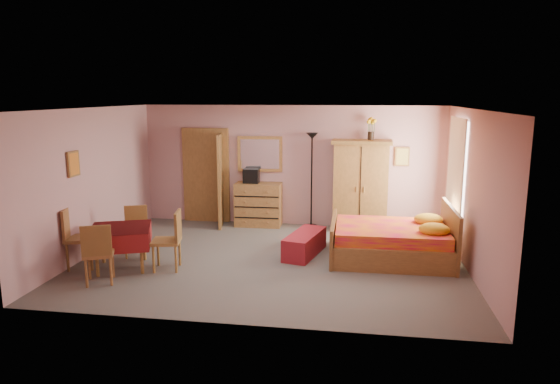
% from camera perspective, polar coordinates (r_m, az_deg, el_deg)
% --- Properties ---
extents(floor, '(6.50, 6.50, 0.00)m').
position_cam_1_polar(floor, '(8.74, -0.96, -7.77)').
color(floor, '#656059').
rests_on(floor, ground).
extents(ceiling, '(6.50, 6.50, 0.00)m').
position_cam_1_polar(ceiling, '(8.27, -1.01, 9.52)').
color(ceiling, brown).
rests_on(ceiling, wall_back).
extents(wall_back, '(6.50, 0.10, 2.60)m').
position_cam_1_polar(wall_back, '(10.85, 1.25, 3.01)').
color(wall_back, tan).
rests_on(wall_back, floor).
extents(wall_front, '(6.50, 0.10, 2.60)m').
position_cam_1_polar(wall_front, '(6.02, -5.01, -3.67)').
color(wall_front, tan).
rests_on(wall_front, floor).
extents(wall_left, '(0.10, 5.00, 2.60)m').
position_cam_1_polar(wall_left, '(9.51, -20.68, 1.13)').
color(wall_left, tan).
rests_on(wall_left, floor).
extents(wall_right, '(0.10, 5.00, 2.60)m').
position_cam_1_polar(wall_right, '(8.50, 21.16, -0.02)').
color(wall_right, tan).
rests_on(wall_right, floor).
extents(doorway, '(1.06, 0.12, 2.15)m').
position_cam_1_polar(doorway, '(11.27, -8.41, 1.78)').
color(doorway, '#9E6B35').
rests_on(doorway, floor).
extents(window, '(0.08, 1.40, 1.95)m').
position_cam_1_polar(window, '(9.62, 19.50, 2.23)').
color(window, white).
rests_on(window, wall_right).
extents(picture_left, '(0.04, 0.32, 0.42)m').
position_cam_1_polar(picture_left, '(8.92, -22.55, 2.99)').
color(picture_left, orange).
rests_on(picture_left, wall_left).
extents(picture_back, '(0.30, 0.04, 0.40)m').
position_cam_1_polar(picture_back, '(10.74, 13.79, 3.96)').
color(picture_back, '#D8BF59').
rests_on(picture_back, wall_back).
extents(chest_of_drawers, '(1.00, 0.52, 0.94)m').
position_cam_1_polar(chest_of_drawers, '(10.87, -2.47, -1.43)').
color(chest_of_drawers, '#986633').
rests_on(chest_of_drawers, floor).
extents(wall_mirror, '(0.98, 0.12, 0.77)m').
position_cam_1_polar(wall_mirror, '(10.89, -2.30, 4.36)').
color(wall_mirror, white).
rests_on(wall_mirror, wall_back).
extents(stereo, '(0.33, 0.24, 0.31)m').
position_cam_1_polar(stereo, '(10.80, -3.30, 1.85)').
color(stereo, black).
rests_on(stereo, chest_of_drawers).
extents(floor_lamp, '(0.32, 0.32, 2.03)m').
position_cam_1_polar(floor_lamp, '(10.67, 3.63, 1.32)').
color(floor_lamp, black).
rests_on(floor_lamp, floor).
extents(wardrobe, '(1.24, 0.67, 1.91)m').
position_cam_1_polar(wardrobe, '(10.53, 9.21, 0.70)').
color(wardrobe, '#AD7A3A').
rests_on(wardrobe, floor).
extents(sunflower_vase, '(0.19, 0.19, 0.46)m').
position_cam_1_polar(sunflower_vase, '(10.48, 10.37, 7.15)').
color(sunflower_vase, yellow).
rests_on(sunflower_vase, wardrobe).
extents(bed, '(2.09, 1.65, 0.96)m').
position_cam_1_polar(bed, '(8.89, 12.54, -4.48)').
color(bed, '#CF1440').
rests_on(bed, floor).
extents(bench, '(0.71, 1.26, 0.40)m').
position_cam_1_polar(bench, '(8.98, 2.83, -5.93)').
color(bench, maroon).
rests_on(bench, floor).
extents(dining_table, '(1.21, 1.21, 0.69)m').
position_cam_1_polar(dining_table, '(8.66, -17.66, -6.10)').
color(dining_table, maroon).
rests_on(dining_table, floor).
extents(chair_south, '(0.56, 0.56, 0.95)m').
position_cam_1_polar(chair_south, '(8.08, -20.01, -6.53)').
color(chair_south, '#9F6736').
rests_on(chair_south, floor).
extents(chair_north, '(0.50, 0.50, 0.87)m').
position_cam_1_polar(chair_north, '(9.22, -16.16, -4.39)').
color(chair_north, '#AD783A').
rests_on(chair_north, floor).
extents(chair_west, '(0.57, 0.57, 1.01)m').
position_cam_1_polar(chair_west, '(8.88, -21.78, -4.89)').
color(chair_west, brown).
rests_on(chair_west, floor).
extents(chair_east, '(0.52, 0.52, 0.98)m').
position_cam_1_polar(chair_east, '(8.37, -12.88, -5.43)').
color(chair_east, '#B07D3B').
rests_on(chair_east, floor).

